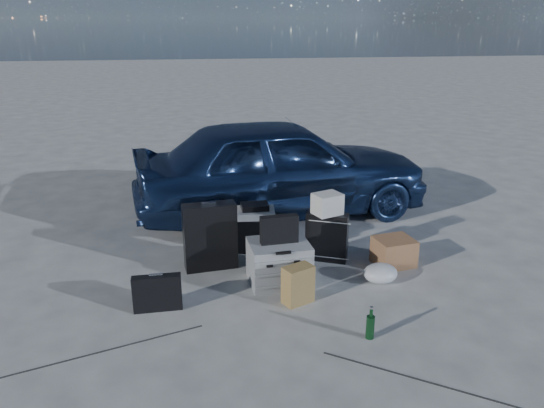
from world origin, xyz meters
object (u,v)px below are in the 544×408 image
at_px(pelican_case, 279,262).
at_px(green_bottle, 370,323).
at_px(car, 281,167).
at_px(suitcase_right, 327,237).
at_px(briefcase, 157,293).
at_px(suitcase_left, 210,236).
at_px(duffel_bag, 254,233).
at_px(cardboard_box, 394,252).

height_order(pelican_case, green_bottle, pelican_case).
relative_size(car, suitcase_right, 7.15).
distance_m(briefcase, green_bottle, 1.81).
relative_size(suitcase_right, green_bottle, 1.94).
height_order(car, briefcase, car).
relative_size(briefcase, green_bottle, 1.57).
bearing_deg(suitcase_right, car, 123.04).
distance_m(car, briefcase, 2.70).
distance_m(pelican_case, suitcase_left, 0.76).
height_order(suitcase_right, green_bottle, suitcase_right).
bearing_deg(green_bottle, car, 94.35).
height_order(suitcase_right, duffel_bag, suitcase_right).
bearing_deg(car, green_bottle, 176.44).
relative_size(car, suitcase_left, 5.40).
bearing_deg(pelican_case, suitcase_right, 32.07).
bearing_deg(pelican_case, car, 75.83).
xyz_separation_m(car, briefcase, (-1.45, -2.22, -0.46)).
relative_size(briefcase, cardboard_box, 1.11).
bearing_deg(cardboard_box, briefcase, -166.68).
height_order(car, cardboard_box, car).
bearing_deg(pelican_case, duffel_bag, 96.54).
relative_size(car, cardboard_box, 9.77).
relative_size(suitcase_right, cardboard_box, 1.37).
bearing_deg(green_bottle, suitcase_left, 129.21).
height_order(car, suitcase_right, car).
bearing_deg(green_bottle, pelican_case, 118.02).
relative_size(suitcase_left, cardboard_box, 1.81).
bearing_deg(cardboard_box, green_bottle, -118.12).
distance_m(suitcase_right, green_bottle, 1.47).
bearing_deg(suitcase_left, duffel_bag, 31.92).
height_order(car, duffel_bag, car).
xyz_separation_m(pelican_case, duffel_bag, (-0.15, 0.80, -0.01)).
relative_size(car, pelican_case, 6.60).
distance_m(pelican_case, briefcase, 1.17).
distance_m(cardboard_box, green_bottle, 1.41).
bearing_deg(suitcase_right, suitcase_left, -155.74).
distance_m(car, duffel_bag, 1.25).
bearing_deg(car, briefcase, 138.92).
height_order(suitcase_left, suitcase_right, suitcase_left).
bearing_deg(duffel_bag, suitcase_left, -120.78).
bearing_deg(pelican_case, briefcase, -166.41).
xyz_separation_m(pelican_case, green_bottle, (0.56, -1.04, -0.07)).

